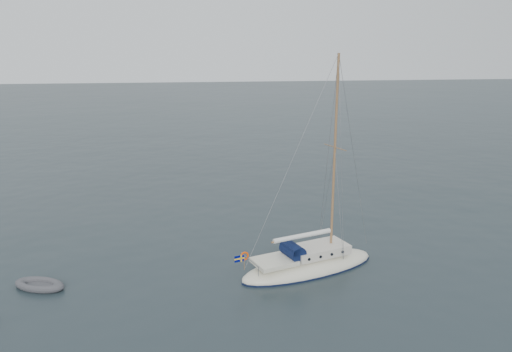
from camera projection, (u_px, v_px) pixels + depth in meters
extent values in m
plane|color=black|center=(241.00, 260.00, 30.75)|extent=(300.00, 300.00, 0.00)
ellipsoid|color=silver|center=(309.00, 267.00, 29.41)|extent=(8.67, 2.70, 1.44)
cube|color=beige|center=(320.00, 251.00, 29.25)|extent=(3.47, 1.83, 0.53)
cube|color=silver|center=(270.00, 256.00, 28.90)|extent=(2.31, 1.83, 0.24)
cylinder|color=#0A1435|center=(291.00, 248.00, 28.95)|extent=(0.92, 1.59, 0.92)
cube|color=#0A1435|center=(287.00, 245.00, 28.87)|extent=(0.43, 1.59, 0.39)
cylinder|color=olive|center=(338.00, 159.00, 27.95)|extent=(0.14, 0.14, 11.56)
cylinder|color=olive|center=(339.00, 149.00, 27.80)|extent=(0.05, 2.12, 0.05)
cylinder|color=olive|center=(301.00, 236.00, 28.83)|extent=(4.05, 0.10, 0.10)
cylinder|color=silver|center=(301.00, 235.00, 28.82)|extent=(3.76, 0.27, 0.27)
cylinder|color=gray|center=(244.00, 251.00, 28.59)|extent=(0.04, 2.12, 0.04)
torus|color=#FF4701|center=(242.00, 247.00, 29.13)|extent=(0.52, 0.10, 0.52)
cylinder|color=olive|center=(238.00, 253.00, 28.57)|extent=(0.03, 0.03, 0.87)
cube|color=#000862|center=(233.00, 249.00, 28.46)|extent=(0.58, 0.02, 0.37)
cube|color=yellow|center=(233.00, 249.00, 28.46)|extent=(0.60, 0.03, 0.09)
cube|color=yellow|center=(235.00, 248.00, 28.47)|extent=(0.09, 0.03, 0.39)
cylinder|color=black|center=(296.00, 246.00, 29.97)|extent=(0.17, 0.06, 0.17)
cylinder|color=black|center=(303.00, 259.00, 28.20)|extent=(0.17, 0.06, 0.17)
cylinder|color=black|center=(308.00, 245.00, 30.07)|extent=(0.17, 0.06, 0.17)
cylinder|color=black|center=(316.00, 258.00, 28.30)|extent=(0.17, 0.06, 0.17)
cylinder|color=black|center=(321.00, 245.00, 30.17)|extent=(0.17, 0.06, 0.17)
cylinder|color=black|center=(329.00, 257.00, 28.40)|extent=(0.17, 0.06, 0.17)
cylinder|color=black|center=(333.00, 244.00, 30.27)|extent=(0.17, 0.06, 0.17)
cylinder|color=black|center=(342.00, 256.00, 28.50)|extent=(0.17, 0.06, 0.17)
cube|color=#4D4D52|center=(40.00, 286.00, 27.18)|extent=(1.80, 0.74, 0.11)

